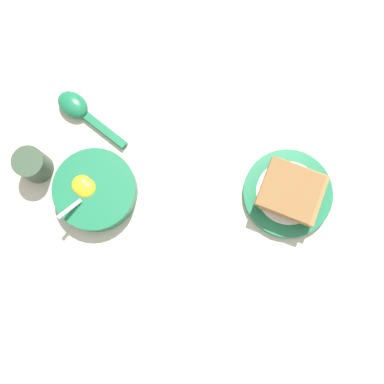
{
  "coord_description": "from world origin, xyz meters",
  "views": [
    {
      "loc": [
        0.22,
        0.14,
        0.88
      ],
      "look_at": [
        0.1,
        0.06,
        0.02
      ],
      "focal_mm": 42.0,
      "sensor_mm": 36.0,
      "label": 1
    }
  ],
  "objects_px": {
    "egg_bowl": "(95,190)",
    "soup_spoon": "(79,109)",
    "drinking_cup": "(33,165)",
    "toast_sandwich": "(292,192)",
    "toast_plate": "(287,194)"
  },
  "relations": [
    {
      "from": "egg_bowl",
      "to": "toast_sandwich",
      "type": "xyz_separation_m",
      "value": [
        -0.2,
        0.32,
        0.02
      ]
    },
    {
      "from": "drinking_cup",
      "to": "toast_sandwich",
      "type": "bearing_deg",
      "value": 116.91
    },
    {
      "from": "soup_spoon",
      "to": "drinking_cup",
      "type": "xyz_separation_m",
      "value": [
        0.14,
        0.0,
        0.02
      ]
    },
    {
      "from": "toast_plate",
      "to": "drinking_cup",
      "type": "xyz_separation_m",
      "value": [
        0.23,
        -0.44,
        0.03
      ]
    },
    {
      "from": "egg_bowl",
      "to": "soup_spoon",
      "type": "height_order",
      "value": "egg_bowl"
    },
    {
      "from": "drinking_cup",
      "to": "soup_spoon",
      "type": "bearing_deg",
      "value": -179.96
    },
    {
      "from": "toast_plate",
      "to": "soup_spoon",
      "type": "bearing_deg",
      "value": -79.18
    },
    {
      "from": "toast_sandwich",
      "to": "drinking_cup",
      "type": "xyz_separation_m",
      "value": [
        0.23,
        -0.44,
        -0.01
      ]
    },
    {
      "from": "toast_plate",
      "to": "soup_spoon",
      "type": "relative_size",
      "value": 1.02
    },
    {
      "from": "toast_plate",
      "to": "drinking_cup",
      "type": "distance_m",
      "value": 0.5
    },
    {
      "from": "egg_bowl",
      "to": "toast_plate",
      "type": "distance_m",
      "value": 0.38
    },
    {
      "from": "egg_bowl",
      "to": "toast_plate",
      "type": "bearing_deg",
      "value": 122.47
    },
    {
      "from": "toast_sandwich",
      "to": "drinking_cup",
      "type": "relative_size",
      "value": 1.98
    },
    {
      "from": "soup_spoon",
      "to": "toast_sandwich",
      "type": "bearing_deg",
      "value": 100.56
    },
    {
      "from": "toast_sandwich",
      "to": "soup_spoon",
      "type": "bearing_deg",
      "value": -79.44
    }
  ]
}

